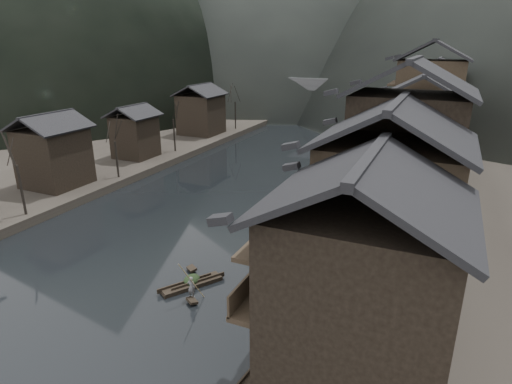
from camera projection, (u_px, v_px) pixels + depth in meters
The scene contains 12 objects.
water at pixel (149, 267), 33.27m from camera, with size 300.00×300.00×0.00m, color black.
left_bank at pixel (131, 131), 81.01m from camera, with size 40.00×200.00×1.20m, color #2D2823.
stilt_houses at pixel (419, 127), 40.46m from camera, with size 9.00×67.60×17.08m.
left_houses at pixel (115, 129), 56.61m from camera, with size 8.10×53.20×8.73m.
bare_trees at pixel (132, 127), 54.44m from camera, with size 3.59×63.25×7.19m.
moored_sampans at pixel (347, 221), 41.25m from camera, with size 3.20×49.34×0.47m.
midriver_boats at pixel (351, 139), 76.34m from camera, with size 8.16×43.25×0.45m.
stone_bridge at pixel (353, 97), 93.48m from camera, with size 40.00×6.00×9.00m.
hero_sampan at pixel (192, 284), 30.67m from camera, with size 3.35×4.59×0.43m.
cargo_heap at pixel (191, 275), 30.70m from camera, with size 1.08×1.42×0.65m, color black.
boatman at pixel (191, 284), 28.73m from camera, with size 0.58×0.38×1.58m, color slate.
bamboo_pole at pixel (192, 250), 27.79m from camera, with size 0.06×0.06×4.11m, color #8C7A51.
Camera 1 is at (19.65, -23.41, 16.64)m, focal length 30.00 mm.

